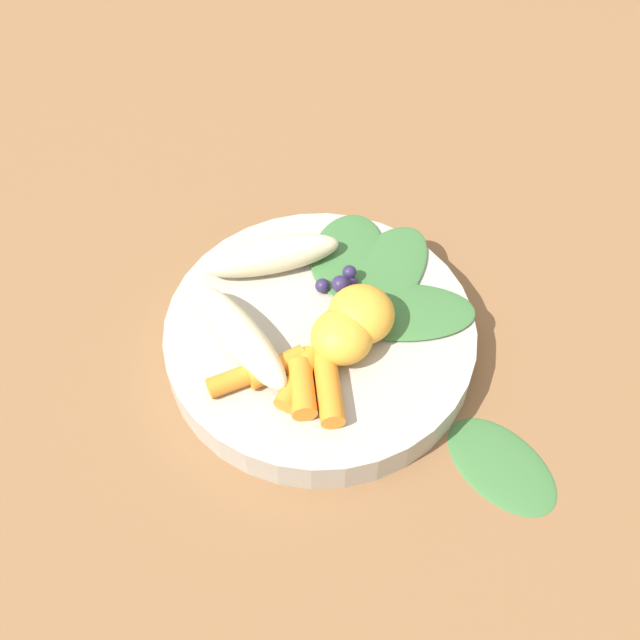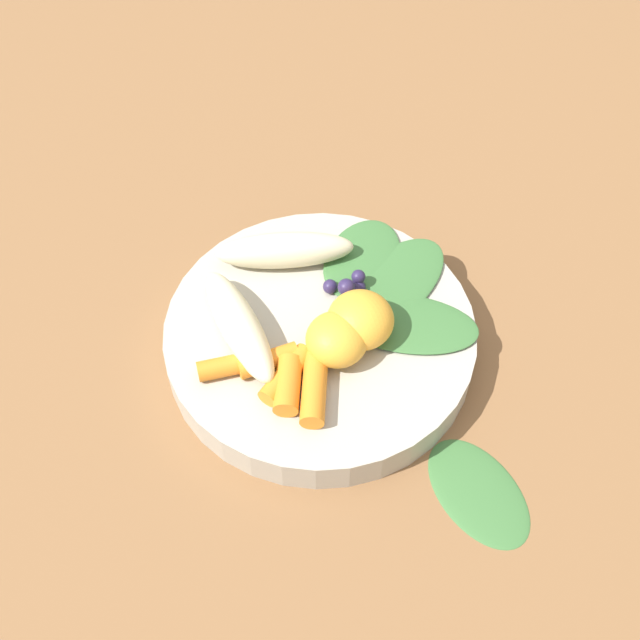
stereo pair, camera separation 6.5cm
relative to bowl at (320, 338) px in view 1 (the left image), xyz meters
name	(u,v)px [view 1 (the left image)]	position (x,y,z in m)	size (l,w,h in m)	color
ground_plane	(320,349)	(0.00, 0.00, -0.02)	(2.40, 2.40, 0.00)	brown
bowl	(320,338)	(0.00, 0.00, 0.00)	(0.25, 0.25, 0.03)	#B2AD9E
banana_peeled_left	(241,337)	(-0.02, 0.06, 0.03)	(0.12, 0.03, 0.03)	beige
banana_peeled_right	(271,256)	(0.06, 0.04, 0.03)	(0.12, 0.03, 0.03)	beige
orange_segment_near	(361,310)	(0.00, -0.03, 0.04)	(0.05, 0.05, 0.04)	#F4A833
orange_segment_far	(342,337)	(-0.02, -0.02, 0.03)	(0.05, 0.05, 0.04)	#F4A833
carrot_front	(242,377)	(-0.05, 0.06, 0.02)	(0.02, 0.02, 0.05)	orange
carrot_mid_left	(277,367)	(-0.05, 0.03, 0.02)	(0.02, 0.02, 0.05)	orange
carrot_mid_right	(298,379)	(-0.05, 0.01, 0.02)	(0.02, 0.02, 0.05)	orange
carrot_rear	(302,389)	(-0.06, 0.01, 0.03)	(0.02, 0.02, 0.05)	orange
carrot_small	(328,387)	(-0.06, -0.01, 0.03)	(0.02, 0.02, 0.06)	orange
blueberry_pile	(345,286)	(0.04, -0.02, 0.03)	(0.04, 0.05, 0.03)	#2D234C
kale_leaf_left	(402,312)	(0.02, -0.07, 0.02)	(0.12, 0.06, 0.01)	#3D7038
kale_leaf_right	(381,276)	(0.05, -0.05, 0.02)	(0.12, 0.06, 0.01)	#3D7038
kale_leaf_rear	(347,254)	(0.08, -0.02, 0.02)	(0.09, 0.06, 0.01)	#3D7038
kale_leaf_stray	(502,465)	(-0.10, -0.14, -0.01)	(0.10, 0.06, 0.01)	#3D7038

